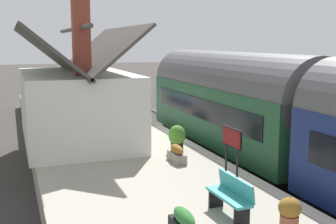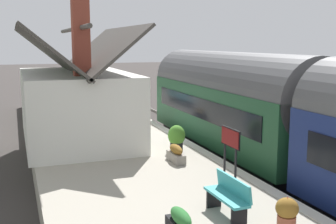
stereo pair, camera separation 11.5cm
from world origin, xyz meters
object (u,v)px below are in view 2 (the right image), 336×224
Objects in this scene: train at (323,131)px; station_sign_board at (230,143)px; planter_by_door at (176,154)px; bench_near_building at (98,104)px; planter_corner_building at (177,138)px; bench_mid_platform at (89,99)px; planter_bench_left at (287,213)px; station_building at (76,102)px; planter_bench_right at (40,105)px; planter_edge_near at (129,118)px; bench_by_lamp at (229,195)px; planter_edge_far at (32,94)px.

train reaches higher than station_sign_board.
bench_near_building is at bearing 3.07° from planter_by_door.
planter_corner_building is (3.84, 2.97, -0.80)m from train.
train is 15.34× the size of bench_mid_platform.
bench_near_building is 1.87× the size of planter_bench_left.
station_building is 8.40m from bench_mid_platform.
planter_corner_building reaches higher than planter_bench_left.
planter_bench_right reaches higher than planter_edge_near.
bench_near_building reaches higher than planter_edge_near.
bench_near_building is at bearing 12.13° from planter_edge_near.
station_building is at bearing 43.25° from planter_corner_building.
bench_near_building is 1.49× the size of planter_corner_building.
bench_by_lamp reaches higher than planter_bench_right.
bench_by_lamp is (-1.67, 3.89, -0.83)m from train.
planter_edge_near is 6.66m from planter_by_door.
train is 23.01× the size of planter_corner_building.
station_sign_board is at bearing -167.28° from planter_edge_far.
bench_by_lamp is 2.10m from station_sign_board.
bench_by_lamp is 1.49× the size of planter_corner_building.
planter_edge_near is at bearing 18.86° from train.
planter_edge_far is at bearing 20.89° from train.
planter_edge_far reaches higher than planter_by_door.
bench_near_building is (13.03, 3.98, -0.83)m from train.
planter_edge_far reaches higher than planter_edge_near.
planter_corner_building is (-5.51, -0.22, 0.24)m from planter_edge_near.
train is 15.68m from bench_mid_platform.
bench_near_building is at bearing -177.77° from bench_mid_platform.
planter_bench_right is at bearing 68.71° from bench_near_building.
planter_bench_left is at bearing 178.31° from planter_corner_building.
station_building is 7.79× the size of planter_corner_building.
planter_by_door is (-10.34, -0.56, -0.21)m from bench_near_building.
bench_mid_platform is (16.79, 0.18, 0.00)m from bench_by_lamp.
station_sign_board reaches higher than bench_near_building.
station_building reaches higher than planter_corner_building.
planter_edge_near is 1.32× the size of planter_bench_left.
planter_bench_left is at bearing -177.11° from bench_mid_platform.
station_building is at bearing 13.29° from bench_by_lamp.
train is at bearing -139.66° from station_building.
station_sign_board reaches higher than planter_edge_far.
bench_mid_platform is at bearing 2.89° from planter_bench_left.
bench_near_building is 15.82m from planter_bench_left.
planter_by_door is at bearing 51.89° from train.
planter_bench_right is at bearing 25.96° from train.
planter_bench_left reaches higher than planter_by_door.
planter_by_door reaches higher than planter_edge_near.
station_sign_board is at bearing -4.77° from planter_bench_left.
planter_edge_far is at bearing 29.08° from bench_near_building.
bench_mid_platform is at bearing 2.23° from bench_near_building.
bench_by_lamp reaches higher than planter_bench_left.
train is 9.17m from station_building.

